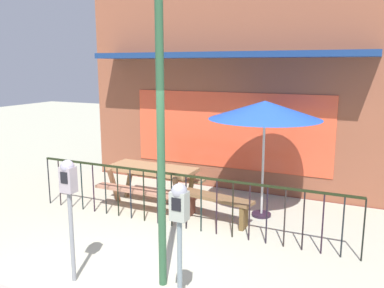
% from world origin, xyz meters
% --- Properties ---
extents(ground, '(40.00, 40.00, 0.00)m').
position_xyz_m(ground, '(0.00, 0.00, 0.00)').
color(ground, '#AFAD96').
extents(pub_storefront, '(7.04, 1.30, 5.31)m').
position_xyz_m(pub_storefront, '(0.00, 4.85, 2.65)').
color(pub_storefront, maroon).
rests_on(pub_storefront, ground).
extents(patio_fence_front, '(5.93, 0.04, 0.97)m').
position_xyz_m(patio_fence_front, '(-0.00, 2.14, 0.66)').
color(patio_fence_front, black).
rests_on(patio_fence_front, ground).
extents(picnic_table_left, '(1.82, 1.38, 0.79)m').
position_xyz_m(picnic_table_left, '(-1.03, 2.99, 0.61)').
color(picnic_table_left, '#A3764C').
rests_on(picnic_table_left, ground).
extents(patio_umbrella, '(2.03, 2.03, 2.17)m').
position_xyz_m(patio_umbrella, '(1.17, 3.28, 1.99)').
color(patio_umbrella, '#271928').
rests_on(patio_umbrella, ground).
extents(patio_bench, '(1.43, 0.55, 0.48)m').
position_xyz_m(patio_bench, '(0.49, 2.67, 0.35)').
color(patio_bench, brown).
rests_on(patio_bench, ground).
extents(parking_meter_near, '(0.18, 0.17, 1.58)m').
position_xyz_m(parking_meter_near, '(1.18, -0.19, 1.22)').
color(parking_meter_near, slate).
rests_on(parking_meter_near, ground).
extents(parking_meter_far, '(0.18, 0.17, 1.63)m').
position_xyz_m(parking_meter_far, '(-0.46, -0.02, 1.26)').
color(parking_meter_far, slate).
rests_on(parking_meter_far, ground).
extents(street_lamp, '(0.28, 0.28, 4.15)m').
position_xyz_m(street_lamp, '(0.64, 0.40, 2.69)').
color(street_lamp, '#274F32').
rests_on(street_lamp, ground).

